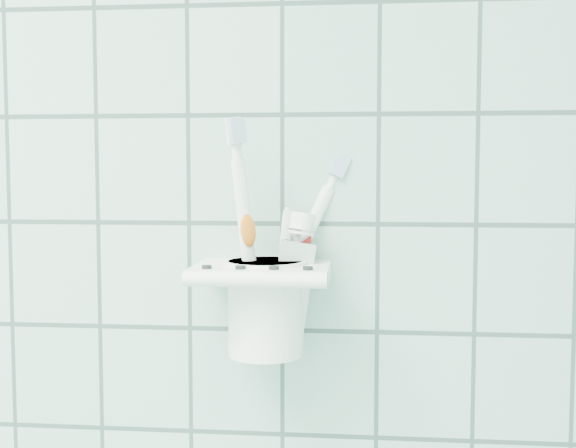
{
  "coord_description": "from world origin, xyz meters",
  "views": [
    {
      "loc": [
        0.76,
        0.47,
        1.41
      ],
      "look_at": [
        0.7,
        1.1,
        1.37
      ],
      "focal_mm": 45.0,
      "sensor_mm": 36.0,
      "label": 1
    }
  ],
  "objects_px": {
    "toothbrush_blue": "(276,253)",
    "toothbrush_orange": "(256,238)",
    "cup": "(265,304)",
    "toothpaste_tube": "(283,270)",
    "toothbrush_pink": "(258,231)",
    "holder_bracket": "(262,273)"
  },
  "relations": [
    {
      "from": "holder_bracket",
      "to": "cup",
      "type": "xyz_separation_m",
      "value": [
        0.0,
        0.0,
        -0.03
      ]
    },
    {
      "from": "cup",
      "to": "toothpaste_tube",
      "type": "distance_m",
      "value": 0.04
    },
    {
      "from": "toothbrush_pink",
      "to": "toothpaste_tube",
      "type": "bearing_deg",
      "value": -43.29
    },
    {
      "from": "cup",
      "to": "toothpaste_tube",
      "type": "height_order",
      "value": "toothpaste_tube"
    },
    {
      "from": "toothbrush_orange",
      "to": "toothpaste_tube",
      "type": "xyz_separation_m",
      "value": [
        0.03,
        -0.01,
        -0.03
      ]
    },
    {
      "from": "toothbrush_pink",
      "to": "toothpaste_tube",
      "type": "height_order",
      "value": "toothbrush_pink"
    },
    {
      "from": "holder_bracket",
      "to": "toothbrush_blue",
      "type": "relative_size",
      "value": 0.73
    },
    {
      "from": "toothbrush_orange",
      "to": "toothbrush_pink",
      "type": "bearing_deg",
      "value": -79.48
    },
    {
      "from": "cup",
      "to": "toothbrush_orange",
      "type": "relative_size",
      "value": 0.45
    },
    {
      "from": "cup",
      "to": "toothbrush_blue",
      "type": "distance_m",
      "value": 0.05
    },
    {
      "from": "holder_bracket",
      "to": "toothbrush_orange",
      "type": "relative_size",
      "value": 0.64
    },
    {
      "from": "cup",
      "to": "toothbrush_pink",
      "type": "xyz_separation_m",
      "value": [
        -0.01,
        0.0,
        0.07
      ]
    },
    {
      "from": "toothbrush_pink",
      "to": "holder_bracket",
      "type": "bearing_deg",
      "value": -85.43
    },
    {
      "from": "holder_bracket",
      "to": "toothpaste_tube",
      "type": "distance_m",
      "value": 0.02
    },
    {
      "from": "holder_bracket",
      "to": "cup",
      "type": "height_order",
      "value": "same"
    },
    {
      "from": "toothbrush_orange",
      "to": "toothbrush_blue",
      "type": "bearing_deg",
      "value": -3.25
    },
    {
      "from": "toothbrush_blue",
      "to": "toothbrush_orange",
      "type": "xyz_separation_m",
      "value": [
        -0.02,
        -0.0,
        0.01
      ]
    },
    {
      "from": "toothbrush_blue",
      "to": "toothbrush_pink",
      "type": "bearing_deg",
      "value": -162.4
    },
    {
      "from": "holder_bracket",
      "to": "toothbrush_pink",
      "type": "height_order",
      "value": "toothbrush_pink"
    },
    {
      "from": "toothbrush_blue",
      "to": "toothbrush_orange",
      "type": "distance_m",
      "value": 0.02
    },
    {
      "from": "toothbrush_orange",
      "to": "toothpaste_tube",
      "type": "height_order",
      "value": "toothbrush_orange"
    },
    {
      "from": "toothbrush_blue",
      "to": "toothbrush_orange",
      "type": "height_order",
      "value": "toothbrush_orange"
    }
  ]
}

